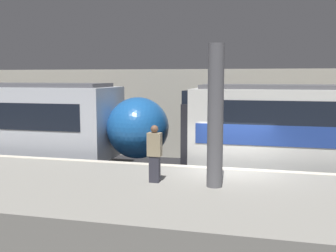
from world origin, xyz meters
The scene contains 5 objects.
ground_plane centered at (0.00, 0.00, 0.00)m, with size 120.00×120.00×0.00m, color black.
platform centered at (0.00, -2.71, 0.57)m, with size 40.00×5.41×1.14m.
station_rear_barrier centered at (0.00, 6.43, 2.19)m, with size 50.00×0.15×4.38m.
support_pillar_near centered at (-0.30, -2.26, 3.00)m, with size 0.42×0.42×3.73m.
person_waiting centered at (-1.95, -2.23, 1.96)m, with size 0.38×0.24×1.58m.
Camera 1 is at (0.94, -12.38, 4.03)m, focal length 42.00 mm.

